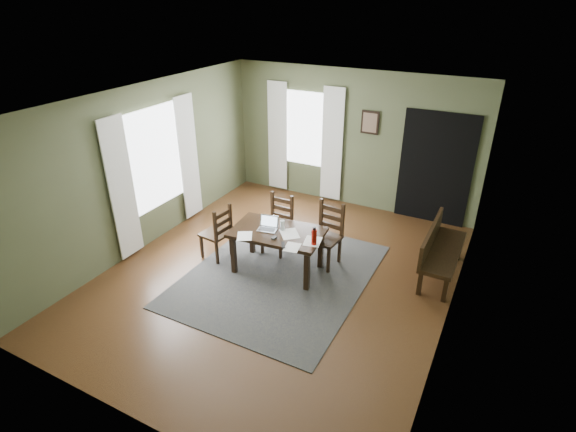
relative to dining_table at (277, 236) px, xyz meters
The scene contains 25 objects.
ground 0.64m from the dining_table, 53.54° to the right, with size 5.00×6.00×0.01m.
room_shell 1.19m from the dining_table, 53.54° to the right, with size 5.02×6.02×2.71m.
rug 0.63m from the dining_table, 53.54° to the right, with size 2.60×3.20×0.01m.
dining_table is the anchor object (origin of this frame).
chair_end 1.05m from the dining_table, behind, with size 0.46×0.46×0.95m.
chair_back_left 0.62m from the dining_table, 117.98° to the left, with size 0.44×0.44×0.98m.
chair_back_right 0.81m from the dining_table, 42.90° to the left, with size 0.50×0.50×1.03m.
bench 2.46m from the dining_table, 24.39° to the left, with size 0.47×1.47×0.83m.
laptop 0.21m from the dining_table, behind, with size 0.33×0.28×0.20m.
computer_mouse 0.27m from the dining_table, 72.37° to the right, with size 0.05×0.09×0.03m, color #3F3F42.
tv_remote 0.46m from the dining_table, 50.52° to the right, with size 0.05×0.17×0.02m, color black.
drinking_glass 0.19m from the dining_table, 51.79° to the left, with size 0.07×0.07×0.16m, color silver.
water_bottle 0.70m from the dining_table, ahead, with size 0.10×0.10×0.28m.
paper_a 0.52m from the dining_table, 133.80° to the right, with size 0.22×0.28×0.00m, color white.
paper_b 0.54m from the dining_table, 38.13° to the right, with size 0.21×0.27×0.00m, color white.
paper_c 0.23m from the dining_table, ahead, with size 0.26×0.33×0.00m, color white.
paper_d 0.62m from the dining_table, ahead, with size 0.24×0.31×0.00m, color white.
window_left 2.52m from the dining_table, behind, with size 0.01×1.30×1.70m.
window_back 3.10m from the dining_table, 107.70° to the left, with size 1.00×0.01×1.50m.
curtain_left_near 2.53m from the dining_table, 162.42° to the right, with size 0.03×0.48×2.30m.
curtain_left_far 2.58m from the dining_table, 159.12° to the left, with size 0.03×0.48×2.30m.
curtain_back_left 3.26m from the dining_table, 118.49° to the left, with size 0.44×0.03×2.30m.
curtain_back_right 2.89m from the dining_table, 95.85° to the left, with size 0.44×0.03×2.30m.
framed_picture 3.09m from the dining_table, 81.17° to the left, with size 0.34×0.03×0.44m.
doorway_back 3.36m from the dining_table, 58.53° to the left, with size 1.30×0.03×2.10m.
Camera 1 is at (2.81, -5.11, 4.00)m, focal length 28.00 mm.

